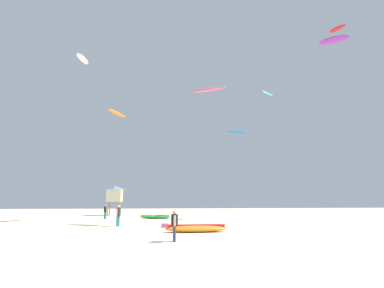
# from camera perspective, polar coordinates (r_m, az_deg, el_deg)

# --- Properties ---
(ground_plane) EXTENTS (120.00, 120.00, 0.00)m
(ground_plane) POSITION_cam_1_polar(r_m,az_deg,el_deg) (11.22, 8.36, -22.69)
(ground_plane) COLOR beige
(person_foreground) EXTENTS (0.38, 0.55, 1.67)m
(person_foreground) POSITION_cam_1_polar(r_m,az_deg,el_deg) (16.02, -3.58, -15.74)
(person_foreground) COLOR navy
(person_foreground) RESTS_ON ground
(person_midground) EXTENTS (0.40, 0.52, 1.76)m
(person_midground) POSITION_cam_1_polar(r_m,az_deg,el_deg) (25.45, -14.75, -13.59)
(person_midground) COLOR teal
(person_midground) RESTS_ON ground
(person_left) EXTENTS (0.42, 0.40, 1.61)m
(person_left) POSITION_cam_1_polar(r_m,az_deg,el_deg) (35.18, -17.19, -12.82)
(person_left) COLOR teal
(person_left) RESTS_ON ground
(kite_grounded_near) EXTENTS (3.78, 1.75, 0.44)m
(kite_grounded_near) POSITION_cam_1_polar(r_m,az_deg,el_deg) (34.35, -7.50, -14.48)
(kite_grounded_near) COLOR green
(kite_grounded_near) RESTS_ON ground
(kite_grounded_mid) EXTENTS (4.43, 1.39, 0.57)m
(kite_grounded_mid) POSITION_cam_1_polar(r_m,az_deg,el_deg) (20.51, 0.94, -16.77)
(kite_grounded_mid) COLOR orange
(kite_grounded_mid) RESTS_ON ground
(lifeguard_tower) EXTENTS (2.30, 2.30, 4.15)m
(lifeguard_tower) POSITION_cam_1_polar(r_m,az_deg,el_deg) (42.34, -15.43, -9.68)
(lifeguard_tower) COLOR #8C704C
(lifeguard_tower) RESTS_ON ground
(cooler_box) EXTENTS (0.56, 0.36, 0.32)m
(cooler_box) POSITION_cam_1_polar(r_m,az_deg,el_deg) (23.81, -5.55, -16.17)
(cooler_box) COLOR #E5598C
(cooler_box) RESTS_ON ground
(kite_aloft_0) EXTENTS (2.43, 2.08, 0.62)m
(kite_aloft_0) POSITION_cam_1_polar(r_m,az_deg,el_deg) (40.64, 15.11, 9.82)
(kite_aloft_0) COLOR #19B29E
(kite_aloft_1) EXTENTS (2.35, 3.52, 0.57)m
(kite_aloft_1) POSITION_cam_1_polar(r_m,az_deg,el_deg) (34.62, -15.04, 6.04)
(kite_aloft_1) COLOR orange
(kite_aloft_2) EXTENTS (3.72, 2.56, 0.67)m
(kite_aloft_2) POSITION_cam_1_polar(r_m,az_deg,el_deg) (29.80, 3.38, 10.96)
(kite_aloft_2) COLOR #E5598C
(kite_aloft_4) EXTENTS (1.61, 3.65, 0.52)m
(kite_aloft_4) POSITION_cam_1_polar(r_m,az_deg,el_deg) (47.81, -21.35, 15.81)
(kite_aloft_4) COLOR white
(kite_aloft_5) EXTENTS (2.91, 2.27, 0.68)m
(kite_aloft_5) POSITION_cam_1_polar(r_m,az_deg,el_deg) (34.99, 26.92, 18.37)
(kite_aloft_5) COLOR purple
(kite_aloft_6) EXTENTS (1.76, 2.33, 0.55)m
(kite_aloft_6) POSITION_cam_1_polar(r_m,az_deg,el_deg) (47.89, 27.44, 20.10)
(kite_aloft_6) COLOR red
(kite_aloft_7) EXTENTS (3.66, 1.17, 0.52)m
(kite_aloft_7) POSITION_cam_1_polar(r_m,az_deg,el_deg) (53.42, 9.28, 2.35)
(kite_aloft_7) COLOR blue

